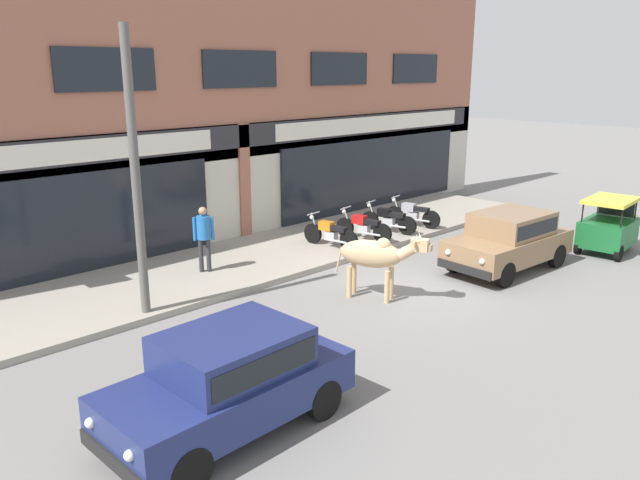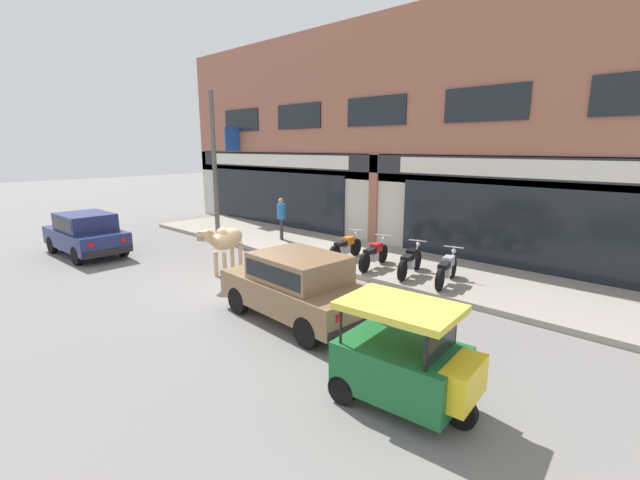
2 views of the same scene
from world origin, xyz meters
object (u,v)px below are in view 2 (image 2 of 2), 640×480
at_px(cow, 226,240).
at_px(car_1, 86,232).
at_px(pedestrian, 281,214).
at_px(motorcycle_1, 374,254).
at_px(motorcycle_2, 410,261).
at_px(motorcycle_3, 447,269).
at_px(car_0, 297,283).
at_px(auto_rickshaw, 406,363).
at_px(utility_pole, 214,166).
at_px(motorcycle_0, 346,247).

bearing_deg(cow, car_1, -159.44).
relative_size(cow, car_1, 0.55).
bearing_deg(pedestrian, car_1, -120.96).
height_order(motorcycle_1, motorcycle_2, same).
xyz_separation_m(cow, motorcycle_3, (5.35, 3.11, -0.47)).
xyz_separation_m(car_0, pedestrian, (-5.84, 4.76, 0.32)).
bearing_deg(car_1, auto_rickshaw, -0.35).
relative_size(car_1, motorcycle_3, 2.04).
bearing_deg(utility_pole, motorcycle_3, 3.79).
relative_size(cow, pedestrian, 1.26).
bearing_deg(cow, utility_pole, 149.33).
distance_m(car_0, motorcycle_2, 4.13).
distance_m(motorcycle_2, motorcycle_3, 1.12).
relative_size(motorcycle_3, utility_pole, 0.32).
bearing_deg(pedestrian, motorcycle_3, -5.51).
bearing_deg(car_0, motorcycle_3, 71.46).
bearing_deg(utility_pole, car_1, -104.47).
height_order(car_0, auto_rickshaw, auto_rickshaw).
relative_size(motorcycle_1, motorcycle_2, 1.01).
bearing_deg(car_1, motorcycle_1, 31.27).
xyz_separation_m(car_1, auto_rickshaw, (12.69, -0.08, -0.15)).
bearing_deg(auto_rickshaw, pedestrian, 147.45).
height_order(motorcycle_0, pedestrian, pedestrian).
relative_size(car_1, motorcycle_0, 2.02).
bearing_deg(motorcycle_0, motorcycle_2, -1.49).
bearing_deg(auto_rickshaw, car_0, 161.67).
distance_m(car_0, motorcycle_1, 4.17).
height_order(cow, car_1, cow).
height_order(auto_rickshaw, motorcycle_1, auto_rickshaw).
height_order(car_0, motorcycle_1, car_0).
height_order(motorcycle_2, motorcycle_3, same).
distance_m(car_0, motorcycle_0, 4.70).
relative_size(cow, motorcycle_3, 1.13).
bearing_deg(utility_pole, motorcycle_2, 4.60).
distance_m(motorcycle_0, motorcycle_1, 1.21).
bearing_deg(pedestrian, motorcycle_0, -9.05).
bearing_deg(motorcycle_2, auto_rickshaw, -59.12).
xyz_separation_m(auto_rickshaw, motorcycle_0, (-5.52, 5.29, -0.13)).
distance_m(motorcycle_0, utility_pole, 6.52).
distance_m(motorcycle_0, motorcycle_3, 3.51).
distance_m(motorcycle_1, pedestrian, 4.98).
relative_size(car_0, car_1, 1.01).
height_order(car_0, motorcycle_3, car_0).
bearing_deg(cow, motorcycle_1, 45.40).
xyz_separation_m(motorcycle_0, pedestrian, (-3.69, 0.59, 0.60)).
height_order(car_0, motorcycle_0, car_0).
relative_size(cow, car_0, 0.55).
xyz_separation_m(auto_rickshaw, motorcycle_1, (-4.32, 5.16, -0.13)).
bearing_deg(car_0, motorcycle_0, 117.18).
bearing_deg(pedestrian, utility_pole, -150.30).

